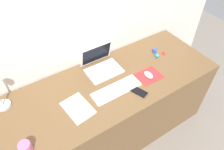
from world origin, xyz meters
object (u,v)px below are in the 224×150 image
Objects in this scene: toy_figurine_cyan at (157,56)px; cell_phone at (139,92)px; keyboard at (116,90)px; coffee_mug at (26,148)px; toy_figurine_blue at (155,50)px; toy_figurine_red at (164,53)px; laptop at (101,63)px; notebook_pad at (78,108)px; mouse at (148,75)px.

cell_phone is at bearing -148.30° from toy_figurine_cyan.
keyboard is 0.76m from coffee_mug.
toy_figurine_blue is (0.43, 0.31, 0.03)m from cell_phone.
toy_figurine_red is 1.20× the size of toy_figurine_cyan.
coffee_mug is 1.43× the size of toy_figurine_blue.
laptop is 0.89m from coffee_mug.
toy_figurine_cyan is 0.06m from toy_figurine_blue.
coffee_mug is (-0.78, -0.42, -0.01)m from laptop.
laptop is 1.25× the size of notebook_pad.
toy_figurine_blue is at bearing 15.59° from cell_phone.
cell_phone is (0.14, -0.11, -0.01)m from keyboard.
coffee_mug is at bearing -170.94° from keyboard.
laptop is 0.48m from notebook_pad.
notebook_pad is (-0.34, 0.00, 0.00)m from keyboard.
laptop is 0.43m from mouse.
mouse is 2.57× the size of toy_figurine_cyan.
keyboard is at bearing -7.76° from notebook_pad.
toy_figurine_cyan reaches higher than cell_phone.
mouse is at bearing -139.82° from toy_figurine_blue.
keyboard is 4.73× the size of coffee_mug.
notebook_pad is at bearing 16.67° from coffee_mug.
toy_figurine_cyan is (1.31, 0.26, -0.02)m from coffee_mug.
keyboard is 0.65m from toy_figurine_red.
toy_figurine_blue is (0.57, 0.20, 0.02)m from keyboard.
toy_figurine_red is 0.74× the size of toy_figurine_blue.
laptop is 2.34× the size of cell_phone.
toy_figurine_blue is at bearing -10.44° from laptop.
toy_figurine_blue reaches higher than toy_figurine_cyan.
keyboard is 0.34m from notebook_pad.
coffee_mug reaches higher than toy_figurine_cyan.
mouse is at bearing 8.51° from cell_phone.
notebook_pad is at bearing 179.43° from keyboard.
cell_phone is 1.48× the size of coffee_mug.
notebook_pad is (-0.48, 0.12, 0.01)m from cell_phone.
mouse is at bearing -8.84° from notebook_pad.
laptop is 0.63m from toy_figurine_red.
toy_figurine_cyan is (0.55, 0.14, 0.01)m from keyboard.
cell_phone is 0.53× the size of notebook_pad.
mouse reaches higher than keyboard.
laptop is 4.96× the size of toy_figurine_blue.
notebook_pad is 0.43m from coffee_mug.
cell_phone is at bearing 0.51° from coffee_mug.
cell_phone is 0.50m from notebook_pad.
toy_figurine_cyan is at bearing 11.34° from coffee_mug.
notebook_pad is 6.43× the size of toy_figurine_cyan.
mouse is at bearing 5.58° from coffee_mug.
cell_phone is at bearing -144.04° from toy_figurine_blue.
coffee_mug is 1.93× the size of toy_figurine_red.
toy_figurine_blue reaches higher than cell_phone.
toy_figurine_cyan is (-0.08, 0.00, -0.00)m from toy_figurine_red.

